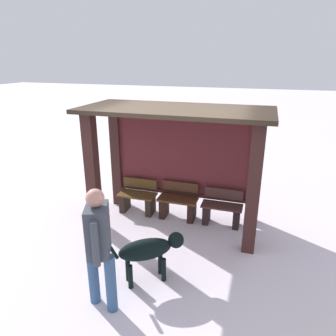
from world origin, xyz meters
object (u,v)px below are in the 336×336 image
Objects in this scene: bench_right_inside at (222,210)px; person_walking at (99,242)px; dog at (150,250)px; bench_center_inside at (178,204)px; bench_left_inside at (138,199)px; bus_shelter at (178,146)px.

bench_right_inside is 2.97m from person_walking.
bench_center_inside is at bearing 93.55° from dog.
bench_left_inside is 2.79m from person_walking.
bus_shelter is 4.32× the size of bench_center_inside.
bench_right_inside is at bearing 5.19° from bus_shelter.
dog is (0.12, -1.88, -1.04)m from bus_shelter.
bench_right_inside is 0.47× the size of person_walking.
bench_center_inside is (0.89, -0.00, 0.02)m from bench_left_inside.
bench_left_inside is 0.89m from bench_center_inside.
bench_left_inside is 1.00× the size of bench_right_inside.
person_walking is 0.91m from dog.
bus_shelter reaches higher than dog.
bus_shelter is 4.32× the size of bench_left_inside.
dog is (-0.77, -1.96, 0.22)m from bench_right_inside.
bench_center_inside is 2.73m from person_walking.
person_walking reaches higher than dog.
person_walking is (-0.29, -2.63, 0.67)m from bench_center_inside.
bus_shelter is at bearing 83.56° from person_walking.
bench_right_inside is 0.85× the size of dog.
bus_shelter is 2.63m from person_walking.
bench_center_inside is 0.89m from bench_right_inside.
bench_center_inside reaches higher than dog.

